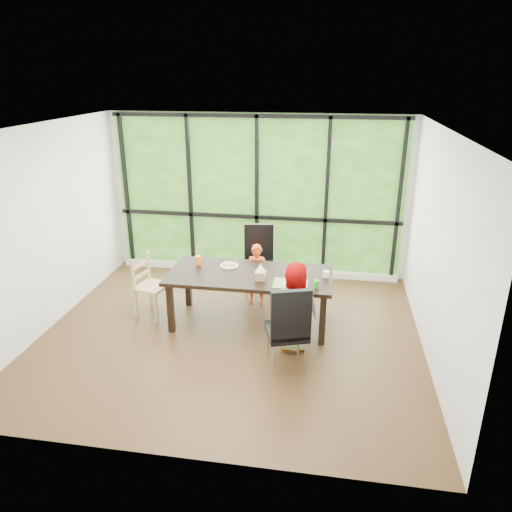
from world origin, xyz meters
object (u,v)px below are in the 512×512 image
(child_toddler, at_px, (257,275))
(white_mug, at_px, (326,274))
(child_older, at_px, (294,307))
(orange_cup, at_px, (198,260))
(chair_end_beech, at_px, (152,287))
(tissue_box, at_px, (261,276))
(plate_near, at_px, (293,283))
(chair_window_leather, at_px, (259,261))
(plate_far, at_px, (229,266))
(green_cup, at_px, (316,284))
(chair_interior_leather, at_px, (287,326))
(dining_table, at_px, (250,299))

(child_toddler, xyz_separation_m, white_mug, (1.02, -0.56, 0.32))
(white_mug, bearing_deg, child_older, -121.06)
(child_older, relative_size, orange_cup, 8.72)
(chair_end_beech, distance_m, tissue_box, 1.64)
(chair_end_beech, bearing_deg, plate_near, -82.54)
(chair_window_leather, height_order, orange_cup, chair_window_leather)
(plate_far, distance_m, plate_near, 1.04)
(chair_window_leather, relative_size, green_cup, 10.55)
(chair_interior_leather, height_order, child_toddler, chair_interior_leather)
(chair_interior_leather, relative_size, orange_cup, 8.12)
(plate_far, xyz_separation_m, tissue_box, (0.50, -0.39, 0.05))
(plate_far, distance_m, green_cup, 1.35)
(plate_near, relative_size, white_mug, 2.82)
(plate_far, bearing_deg, child_toddler, 49.38)
(chair_end_beech, height_order, orange_cup, chair_end_beech)
(dining_table, relative_size, chair_end_beech, 2.46)
(plate_far, bearing_deg, dining_table, -33.28)
(orange_cup, height_order, tissue_box, orange_cup)
(chair_interior_leather, relative_size, plate_far, 4.32)
(dining_table, bearing_deg, plate_near, -20.88)
(dining_table, bearing_deg, plate_far, 146.72)
(child_older, distance_m, tissue_box, 0.66)
(plate_near, relative_size, orange_cup, 1.86)
(chair_window_leather, distance_m, white_mug, 1.46)
(plate_far, xyz_separation_m, orange_cup, (-0.44, -0.02, 0.06))
(chair_interior_leather, bearing_deg, child_older, -114.97)
(chair_interior_leather, relative_size, white_mug, 12.32)
(tissue_box, bearing_deg, chair_interior_leather, -61.28)
(green_cup, bearing_deg, dining_table, 161.13)
(chair_interior_leather, distance_m, plate_far, 1.52)
(plate_far, bearing_deg, plate_near, -25.59)
(dining_table, relative_size, tissue_box, 16.32)
(green_cup, bearing_deg, tissue_box, 169.49)
(chair_window_leather, height_order, green_cup, chair_window_leather)
(chair_window_leather, relative_size, white_mug, 12.32)
(orange_cup, bearing_deg, chair_interior_leather, -40.19)
(child_toddler, height_order, plate_far, child_toddler)
(chair_interior_leather, height_order, white_mug, chair_interior_leather)
(child_toddler, xyz_separation_m, plate_far, (-0.33, -0.39, 0.29))
(child_toddler, distance_m, white_mug, 1.21)
(green_cup, distance_m, white_mug, 0.37)
(green_cup, distance_m, tissue_box, 0.75)
(chair_end_beech, distance_m, orange_cup, 0.76)
(white_mug, bearing_deg, child_toddler, 151.14)
(child_toddler, distance_m, orange_cup, 0.94)
(child_older, bearing_deg, plate_far, -49.31)
(chair_interior_leather, distance_m, plate_near, 0.77)
(child_toddler, relative_size, child_older, 0.82)
(dining_table, xyz_separation_m, plate_far, (-0.33, 0.22, 0.38))
(dining_table, xyz_separation_m, child_older, (0.65, -0.56, 0.20))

